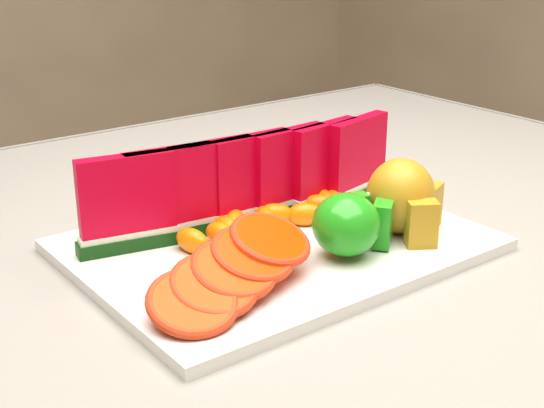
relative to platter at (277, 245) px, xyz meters
name	(u,v)px	position (x,y,z in m)	size (l,w,h in m)	color
table	(194,352)	(-0.09, 0.03, -0.11)	(1.40, 0.90, 0.75)	#47371E
tablecloth	(192,299)	(-0.09, 0.03, -0.05)	(1.53, 1.03, 0.20)	slate
platter	(277,245)	(0.00, 0.00, 0.00)	(0.40, 0.30, 0.01)	silver
apple_cluster	(350,224)	(0.03, -0.07, 0.04)	(0.10, 0.08, 0.06)	#2E9010
pear_cluster	(403,198)	(0.12, -0.06, 0.04)	(0.10, 0.10, 0.08)	#A1671E
side_plate	(158,179)	(0.01, 0.26, 0.00)	(0.21, 0.21, 0.01)	silver
watermelon_row	(252,182)	(0.01, 0.05, 0.05)	(0.39, 0.07, 0.10)	#113E13
orange_fan_front	(234,269)	(-0.10, -0.07, 0.03)	(0.20, 0.12, 0.05)	#C8560A
orange_fan_back	(186,196)	(-0.03, 0.12, 0.02)	(0.23, 0.09, 0.04)	#C8560A
tangerine_segments	(272,217)	(0.01, 0.03, 0.02)	(0.23, 0.07, 0.03)	#FF6218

